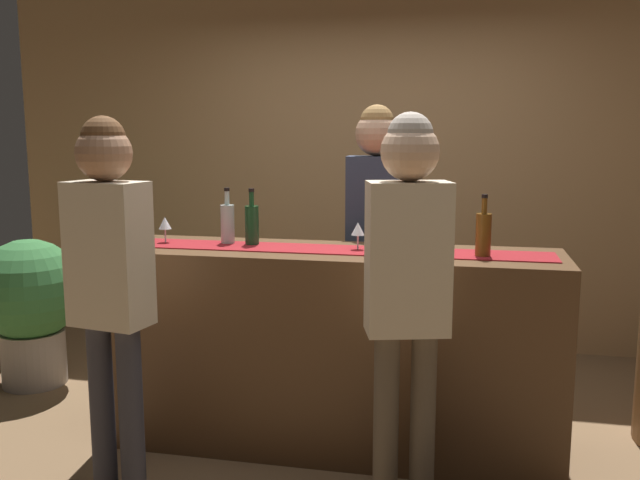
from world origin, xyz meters
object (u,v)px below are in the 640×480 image
Objects in this scene: customer_sipping at (407,271)px; bartender at (376,221)px; wine_bottle_green at (252,224)px; wine_glass_mid_counter at (165,224)px; potted_plant_tall at (30,301)px; customer_browsing at (109,267)px; wine_bottle_amber at (483,234)px; wine_glass_near_customer at (358,230)px; wine_bottle_clear at (228,223)px.

bartender is at bearing 88.63° from customer_sipping.
wine_glass_mid_counter is at bearing -175.21° from wine_bottle_green.
customer_sipping is at bearing -23.32° from wine_glass_mid_counter.
customer_sipping is (1.35, -0.58, -0.08)m from wine_glass_mid_counter.
bartender reaches higher than potted_plant_tall.
customer_browsing is at bearing 47.66° from bartender.
customer_sipping is (-0.32, -0.53, -0.09)m from wine_bottle_amber.
customer_browsing is at bearing 170.55° from customer_sipping.
customer_browsing is at bearing -118.65° from wine_bottle_green.
wine_glass_mid_counter is 0.15× the size of potted_plant_tall.
bartender is at bearing 88.18° from wine_glass_near_customer.
wine_bottle_green is 1.79m from potted_plant_tall.
potted_plant_tall is at bearing 166.47° from wine_bottle_green.
wine_bottle_amber reaches higher than wine_glass_mid_counter.
wine_glass_near_customer is 1.00× the size of wine_glass_mid_counter.
bartender is at bearing 27.60° from wine_glass_mid_counter.
wine_bottle_green is 0.48m from wine_glass_mid_counter.
wine_glass_near_customer is at bearing -4.74° from wine_bottle_clear.
customer_browsing reaches higher than wine_bottle_green.
wine_bottle_green reaches higher than wine_glass_mid_counter.
bartender is at bearing 3.18° from potted_plant_tall.
wine_bottle_amber is 2.10× the size of wine_glass_mid_counter.
wine_bottle_green is 2.10× the size of wine_glass_mid_counter.
wine_glass_mid_counter is at bearing 23.53° from bartender.
wine_bottle_amber is 0.31× the size of potted_plant_tall.
wine_bottle_clear is 1.66m from potted_plant_tall.
customer_browsing reaches higher than wine_glass_near_customer.
wine_glass_mid_counter is at bearing 104.85° from customer_browsing.
customer_browsing is at bearing -144.20° from wine_glass_near_customer.
customer_sipping is (0.88, -0.62, -0.09)m from wine_bottle_green.
wine_bottle_clear and wine_bottle_amber have the same top height.
potted_plant_tall is (-2.22, 0.44, -0.60)m from wine_glass_near_customer.
customer_browsing is (0.06, -0.71, -0.09)m from wine_glass_mid_counter.
wine_bottle_amber is (1.19, -0.10, 0.00)m from wine_bottle_green.
wine_glass_near_customer is at bearing -4.26° from wine_bottle_green.
wine_glass_mid_counter is at bearing -20.49° from potted_plant_tall.
potted_plant_tall is (-2.83, 0.49, -0.60)m from wine_bottle_amber.
wine_bottle_amber reaches higher than potted_plant_tall.
customer_sipping is 2.76m from potted_plant_tall.
potted_plant_tall is at bearing 142.69° from customer_sipping.
wine_glass_near_customer is at bearing 102.12° from customer_sipping.
wine_bottle_amber is at bearing 130.16° from bartender.
wine_bottle_clear is 1.00× the size of wine_bottle_amber.
wine_bottle_amber is 0.17× the size of bartender.
wine_glass_near_customer is at bearing 45.47° from customer_browsing.
customer_browsing is (-1.00, -1.27, -0.07)m from bartender.
bartender is (-0.60, 0.62, -0.03)m from wine_bottle_amber.
wine_glass_near_customer is 0.08× the size of customer_browsing.
potted_plant_tall is at bearing 146.58° from customer_browsing.
bartender is (0.02, 0.56, -0.02)m from wine_glass_near_customer.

